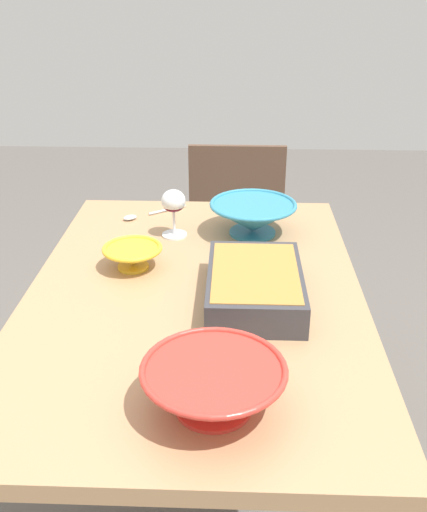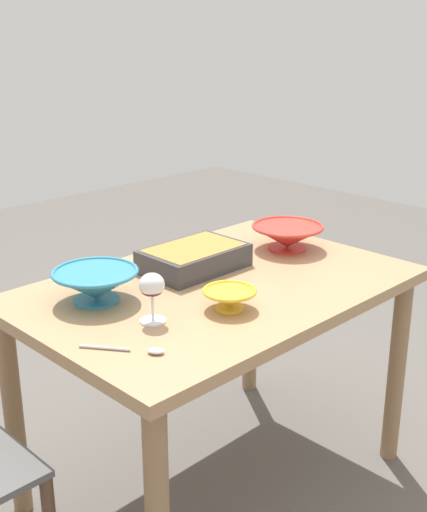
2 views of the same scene
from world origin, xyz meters
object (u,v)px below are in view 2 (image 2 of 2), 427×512
object	(u,v)px
mixing_bowl	(287,236)
serving_spoon	(139,350)
serving_bowl	(96,284)
wine_glass	(152,288)
casserole_dish	(194,257)
small_bowl	(229,298)
dining_table	(217,312)

from	to	relation	value
mixing_bowl	serving_spoon	distance (m)	0.95
mixing_bowl	serving_bowl	distance (m)	0.80
wine_glass	casserole_dish	bearing A→B (deg)	31.55
small_bowl	dining_table	bearing A→B (deg)	54.93
casserole_dish	wine_glass	bearing A→B (deg)	-148.45
dining_table	wine_glass	distance (m)	0.40
small_bowl	casserole_dish	bearing A→B (deg)	63.47
small_bowl	serving_bowl	bearing A→B (deg)	126.59
small_bowl	serving_spoon	xyz separation A→B (m)	(-0.36, -0.03, -0.03)
small_bowl	serving_spoon	bearing A→B (deg)	-175.46
wine_glass	serving_spoon	distance (m)	0.21
serving_spoon	small_bowl	bearing A→B (deg)	4.54
casserole_dish	small_bowl	bearing A→B (deg)	-116.53
casserole_dish	serving_bowl	bearing A→B (deg)	179.50
small_bowl	serving_bowl	size ratio (longest dim) A/B	0.62
mixing_bowl	small_bowl	size ratio (longest dim) A/B	1.66
small_bowl	serving_spoon	size ratio (longest dim) A/B	0.82
serving_spoon	mixing_bowl	bearing A→B (deg)	16.16
dining_table	serving_spoon	distance (m)	0.53
mixing_bowl	serving_spoon	xyz separation A→B (m)	(-0.92, -0.27, -0.04)
casserole_dish	serving_bowl	size ratio (longest dim) A/B	1.32
dining_table	casserole_dish	bearing A→B (deg)	75.24
casserole_dish	dining_table	bearing A→B (deg)	-104.76
dining_table	mixing_bowl	bearing A→B (deg)	8.43
mixing_bowl	small_bowl	bearing A→B (deg)	-156.92
casserole_dish	serving_spoon	size ratio (longest dim) A/B	1.76
dining_table	small_bowl	bearing A→B (deg)	-125.07
dining_table	serving_bowl	world-z (taller)	serving_bowl
wine_glass	mixing_bowl	world-z (taller)	wine_glass
mixing_bowl	serving_spoon	size ratio (longest dim) A/B	1.36
wine_glass	casserole_dish	world-z (taller)	wine_glass
mixing_bowl	small_bowl	distance (m)	0.60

